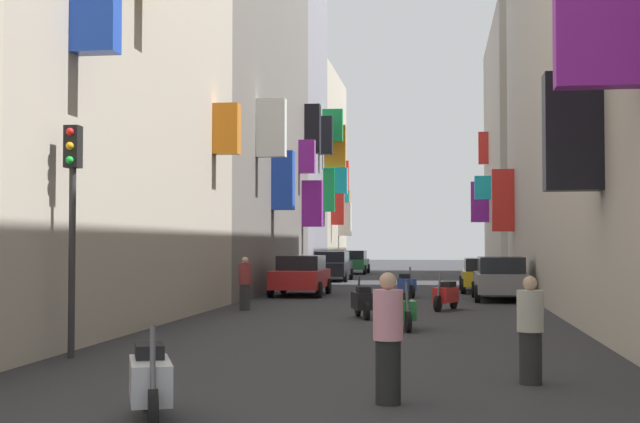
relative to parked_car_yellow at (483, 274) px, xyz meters
name	(u,v)px	position (x,y,z in m)	size (l,w,h in m)	color
ground_plane	(394,294)	(-3.56, -1.94, -0.74)	(140.00, 140.00, 0.00)	#2D2D30
building_left_mid_b	(210,100)	(-11.55, 0.21, 7.46)	(7.10, 17.07, 16.41)	slate
building_left_mid_c	(267,98)	(-11.54, 12.79, 9.59)	(7.38, 8.08, 20.68)	gray
building_left_far	(294,174)	(-11.55, 22.44, 5.95)	(6.85, 11.24, 13.39)	#BCB29E
building_right_far	(540,152)	(4.43, 19.52, 6.96)	(7.16, 17.10, 15.40)	#9E9384
parked_car_yellow	(483,274)	(0.00, 0.00, 0.00)	(1.89, 4.29, 1.39)	gold
parked_car_red	(301,275)	(-7.05, -3.25, 0.06)	(1.99, 4.16, 1.52)	#B21E1E
parked_car_green	(353,262)	(-7.34, 20.71, 0.05)	(1.91, 4.30, 1.50)	#236638
parked_car_grey	(500,278)	(0.34, -5.18, 0.06)	(1.89, 4.23, 1.52)	slate
parked_car_black	(332,266)	(-7.44, 9.80, 0.07)	(1.97, 4.42, 1.55)	black
scooter_red	(446,295)	(-1.59, -10.11, -0.27)	(0.80, 1.78, 1.13)	red
scooter_silver	(150,380)	(-5.03, -27.16, -0.27)	(0.83, 1.85, 1.13)	#ADADB2
scooter_blue	(407,285)	(-2.99, -3.82, -0.27)	(0.76, 1.73, 1.13)	#2D4CAD
scooter_orange	(484,276)	(0.28, 5.28, -0.27)	(0.44, 1.85, 1.13)	orange
scooter_green	(403,310)	(-2.62, -16.16, -0.27)	(0.66, 1.89, 1.13)	#287F3D
scooter_black	(362,301)	(-3.83, -13.19, -0.27)	(0.70, 1.74, 1.13)	black
pedestrian_crossing	(530,331)	(-0.49, -23.92, 0.03)	(0.53, 0.53, 1.54)	#242424
pedestrian_near_left	(388,339)	(-2.42, -25.75, 0.08)	(0.54, 0.54, 1.65)	black
pedestrian_near_right	(245,284)	(-7.56, -10.82, 0.05)	(0.47, 0.47, 1.59)	#2F2F2F
traffic_light_near_corner	(72,199)	(-8.19, -22.02, 2.06)	(0.26, 0.34, 4.09)	#2D2D2D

